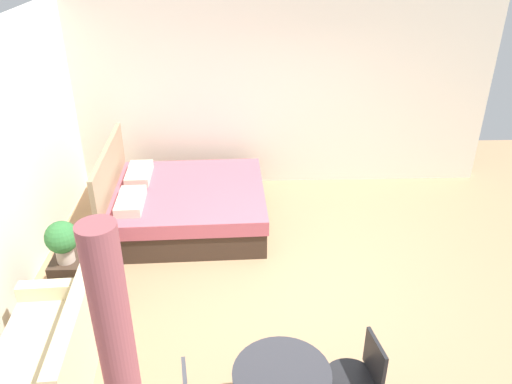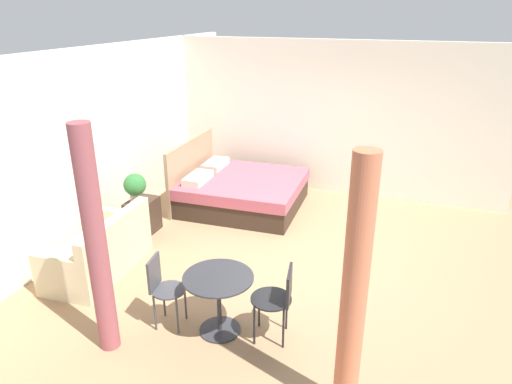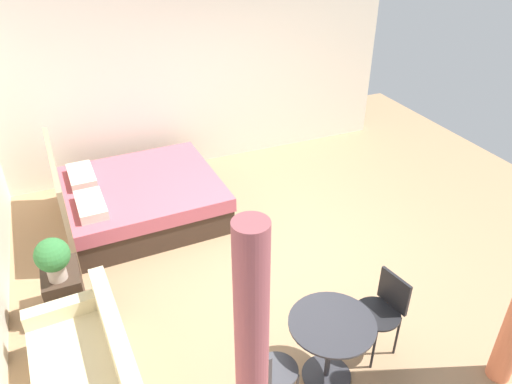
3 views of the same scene
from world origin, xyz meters
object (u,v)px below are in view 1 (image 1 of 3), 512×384
Objects in this scene: couch at (49,359)px; potted_plant at (62,239)px; bed at (184,205)px; nightstand at (75,276)px; cafe_chair_near_window at (361,374)px.

potted_plant is (1.10, 0.12, 0.53)m from couch.
bed is at bearing -19.24° from couch.
bed reaches higher than couch.
nightstand is at bearing -7.96° from potted_plant.
bed is at bearing -33.81° from potted_plant.
nightstand is at bearing 58.62° from cafe_chair_near_window.
couch is at bearing -174.74° from nightstand.
couch is 2.83× the size of nightstand.
couch is at bearing 160.76° from bed.
couch is (-2.70, 0.94, -0.01)m from bed.
cafe_chair_near_window is at bearing -100.23° from couch.
nightstand is 1.18× the size of potted_plant.
couch is 1.23m from potted_plant.
cafe_chair_near_window is (-0.48, -2.65, 0.25)m from couch.
bed is 1.35× the size of couch.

